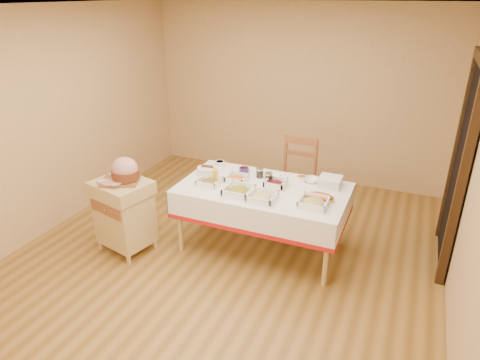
% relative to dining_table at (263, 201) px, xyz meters
% --- Properties ---
extents(room_shell, '(5.00, 5.00, 5.00)m').
position_rel_dining_table_xyz_m(room_shell, '(-0.30, -0.30, 0.70)').
color(room_shell, olive).
rests_on(room_shell, ground).
extents(doorway, '(0.09, 1.10, 2.20)m').
position_rel_dining_table_xyz_m(doorway, '(1.90, 0.60, 0.51)').
color(doorway, black).
rests_on(doorway, ground).
extents(dining_table, '(1.82, 1.02, 0.76)m').
position_rel_dining_table_xyz_m(dining_table, '(0.00, 0.00, 0.00)').
color(dining_table, tan).
rests_on(dining_table, ground).
extents(butcher_cart, '(0.69, 0.62, 0.84)m').
position_rel_dining_table_xyz_m(butcher_cart, '(-1.40, -0.63, -0.12)').
color(butcher_cart, tan).
rests_on(butcher_cart, ground).
extents(dining_chair, '(0.49, 0.47, 1.05)m').
position_rel_dining_table_xyz_m(dining_chair, '(0.12, 0.87, -0.06)').
color(dining_chair, brown).
rests_on(dining_chair, ground).
extents(ham_on_board, '(0.41, 0.39, 0.27)m').
position_rel_dining_table_xyz_m(ham_on_board, '(-1.36, -0.59, 0.35)').
color(ham_on_board, brown).
rests_on(ham_on_board, butcher_cart).
extents(serving_dish_a, '(0.24, 0.24, 0.11)m').
position_rel_dining_table_xyz_m(serving_dish_a, '(-0.57, -0.17, 0.20)').
color(serving_dish_a, white).
rests_on(serving_dish_a, dining_table).
extents(serving_dish_b, '(0.29, 0.29, 0.12)m').
position_rel_dining_table_xyz_m(serving_dish_b, '(-0.18, -0.26, 0.20)').
color(serving_dish_b, white).
rests_on(serving_dish_b, dining_table).
extents(serving_dish_c, '(0.27, 0.27, 0.11)m').
position_rel_dining_table_xyz_m(serving_dish_c, '(0.10, -0.30, 0.20)').
color(serving_dish_c, white).
rests_on(serving_dish_c, dining_table).
extents(serving_dish_d, '(0.28, 0.28, 0.11)m').
position_rel_dining_table_xyz_m(serving_dish_d, '(0.61, -0.20, 0.20)').
color(serving_dish_d, white).
rests_on(serving_dish_d, dining_table).
extents(serving_dish_e, '(0.23, 0.22, 0.10)m').
position_rel_dining_table_xyz_m(serving_dish_e, '(-0.33, 0.04, 0.19)').
color(serving_dish_e, white).
rests_on(serving_dish_e, dining_table).
extents(serving_dish_f, '(0.23, 0.22, 0.11)m').
position_rel_dining_table_xyz_m(serving_dish_f, '(0.11, 0.08, 0.19)').
color(serving_dish_f, white).
rests_on(serving_dish_f, dining_table).
extents(small_bowl_left, '(0.12, 0.12, 0.05)m').
position_rel_dining_table_xyz_m(small_bowl_left, '(-0.71, 0.39, 0.19)').
color(small_bowl_left, white).
rests_on(small_bowl_left, dining_table).
extents(small_bowl_mid, '(0.12, 0.12, 0.05)m').
position_rel_dining_table_xyz_m(small_bowl_mid, '(-0.36, 0.33, 0.19)').
color(small_bowl_mid, navy).
rests_on(small_bowl_mid, dining_table).
extents(small_bowl_right, '(0.11, 0.11, 0.06)m').
position_rel_dining_table_xyz_m(small_bowl_right, '(0.34, 0.33, 0.19)').
color(small_bowl_right, white).
rests_on(small_bowl_right, dining_table).
extents(bowl_white_imported, '(0.14, 0.14, 0.04)m').
position_rel_dining_table_xyz_m(bowl_white_imported, '(0.03, 0.29, 0.18)').
color(bowl_white_imported, white).
rests_on(bowl_white_imported, dining_table).
extents(bowl_small_imported, '(0.19, 0.19, 0.05)m').
position_rel_dining_table_xyz_m(bowl_small_imported, '(0.45, 0.34, 0.19)').
color(bowl_small_imported, white).
rests_on(bowl_small_imported, dining_table).
extents(preserve_jar_left, '(0.09, 0.09, 0.11)m').
position_rel_dining_table_xyz_m(preserve_jar_left, '(-0.13, 0.24, 0.21)').
color(preserve_jar_left, silver).
rests_on(preserve_jar_left, dining_table).
extents(preserve_jar_right, '(0.09, 0.09, 0.11)m').
position_rel_dining_table_xyz_m(preserve_jar_right, '(0.01, 0.15, 0.21)').
color(preserve_jar_right, silver).
rests_on(preserve_jar_right, dining_table).
extents(mustard_bottle, '(0.05, 0.05, 0.17)m').
position_rel_dining_table_xyz_m(mustard_bottle, '(-0.55, -0.06, 0.24)').
color(mustard_bottle, yellow).
rests_on(mustard_bottle, dining_table).
extents(bread_basket, '(0.24, 0.24, 0.10)m').
position_rel_dining_table_xyz_m(bread_basket, '(-0.72, 0.09, 0.21)').
color(bread_basket, white).
rests_on(bread_basket, dining_table).
extents(plate_stack, '(0.24, 0.24, 0.10)m').
position_rel_dining_table_xyz_m(plate_stack, '(0.66, 0.32, 0.21)').
color(plate_stack, white).
rests_on(plate_stack, dining_table).
extents(brass_platter, '(0.30, 0.22, 0.04)m').
position_rel_dining_table_xyz_m(brass_platter, '(0.63, -0.04, 0.18)').
color(brass_platter, gold).
rests_on(brass_platter, dining_table).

